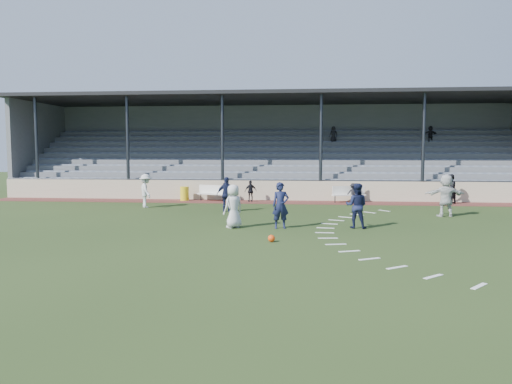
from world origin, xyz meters
TOP-DOWN VIEW (x-y plane):
  - ground at (0.00, 0.00)m, footprint 90.00×90.00m
  - cinder_track at (0.00, 10.50)m, footprint 34.00×2.00m
  - retaining_wall at (0.00, 11.55)m, footprint 34.00×0.18m
  - bench_left at (-3.41, 10.62)m, footprint 2.00×1.18m
  - bench_right at (4.63, 10.80)m, footprint 2.03×1.03m
  - trash_bin at (-5.19, 10.77)m, footprint 0.52×0.52m
  - football at (0.98, -2.03)m, footprint 0.24×0.24m
  - player_white_lead at (-0.74, 0.84)m, footprint 0.99×0.99m
  - player_navy_lead at (1.14, 0.88)m, footprint 0.75×0.57m
  - player_navy_mid at (4.14, 1.27)m, footprint 1.00×0.86m
  - player_white_wing at (-6.40, 7.17)m, footprint 1.19×1.34m
  - player_navy_wing at (-1.80, 5.85)m, footprint 1.06×0.52m
  - player_white_back at (8.61, 5.13)m, footprint 1.89×0.79m
  - official at (10.31, 10.54)m, footprint 1.03×1.04m
  - sub_left_near at (-2.72, 10.65)m, footprint 0.44×0.33m
  - sub_left_far at (-1.13, 10.59)m, footprint 0.79×0.57m
  - sub_right at (4.87, 10.63)m, footprint 0.79×0.54m
  - grandstand at (0.01, 16.26)m, footprint 34.60×9.00m
  - penalty_arc at (4.12, 0.00)m, footprint 3.89×14.63m

SIDE VIEW (x-z plane):
  - ground at x=0.00m, z-range 0.00..0.00m
  - penalty_arc at x=4.12m, z-range 0.00..0.01m
  - cinder_track at x=0.00m, z-range 0.00..0.02m
  - football at x=0.98m, z-range 0.00..0.24m
  - trash_bin at x=-5.19m, z-range 0.02..0.86m
  - sub_left_near at x=-2.72m, z-range 0.02..1.13m
  - sub_right at x=4.87m, z-range 0.02..1.15m
  - bench_left at x=-3.41m, z-range 0.11..1.06m
  - bench_right at x=4.63m, z-range 0.11..1.06m
  - retaining_wall at x=0.00m, z-range 0.00..1.20m
  - sub_left_far at x=-1.13m, z-range 0.02..1.27m
  - official at x=10.31m, z-range 0.02..1.71m
  - player_white_lead at x=-0.74m, z-range 0.00..1.74m
  - player_navy_wing at x=-1.80m, z-range 0.00..1.74m
  - player_navy_mid at x=4.14m, z-range 0.00..1.79m
  - player_white_wing at x=-6.40m, z-range 0.00..1.80m
  - player_navy_lead at x=1.14m, z-range 0.00..1.83m
  - player_white_back at x=8.61m, z-range 0.00..1.98m
  - grandstand at x=0.01m, z-range -1.10..5.51m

